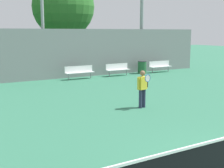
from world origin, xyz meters
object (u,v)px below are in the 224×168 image
bench_courtside_near (160,65)px  trash_bin (142,67)px  tree_green_tall (63,7)px  bench_adjacent_court (79,71)px  bench_by_gate (117,68)px  tennis_player (143,87)px

bench_courtside_near → trash_bin: trash_bin is taller
tree_green_tall → bench_courtside_near: bearing=-43.1°
tree_green_tall → trash_bin: bearing=-51.9°
bench_adjacent_court → trash_bin: (5.19, 0.12, -0.06)m
bench_courtside_near → tree_green_tall: tree_green_tall is taller
bench_by_gate → trash_bin: trash_bin is taller
bench_courtside_near → trash_bin: (-1.60, 0.12, -0.06)m
tennis_player → bench_courtside_near: (7.94, 8.47, -0.34)m
bench_courtside_near → tree_green_tall: (-5.63, 5.27, 4.49)m
bench_by_gate → tree_green_tall: tree_green_tall is taller
bench_courtside_near → trash_bin: size_ratio=2.07×
tennis_player → trash_bin: size_ratio=1.65×
tennis_player → bench_adjacent_court: 8.56m
tennis_player → bench_courtside_near: tennis_player is taller
bench_by_gate → trash_bin: 2.25m
bench_adjacent_court → trash_bin: size_ratio=2.13×
bench_by_gate → tree_green_tall: 7.15m
bench_by_gate → tennis_player: bearing=-115.8°
bench_courtside_near → tennis_player: bearing=-133.2°
bench_adjacent_court → tree_green_tall: (1.16, 5.27, 4.48)m
bench_courtside_near → tree_green_tall: bearing=136.9°
bench_by_gate → tree_green_tall: size_ratio=0.24×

